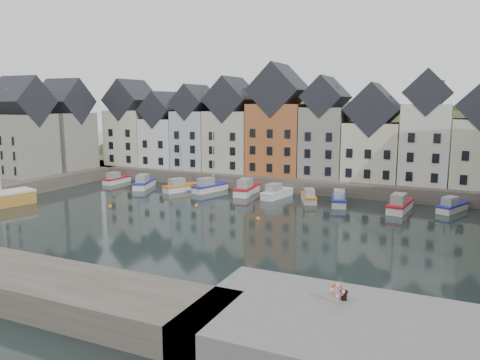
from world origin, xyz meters
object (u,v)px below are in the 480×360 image
Objects in this scene: boat_d at (209,187)px; mooring_bollard at (344,295)px; boat_a at (116,179)px; life_ring_post at (338,291)px.

boat_d is 45.82m from mooring_bollard.
boat_a is at bearing -163.81° from boat_d.
mooring_bollard is 1.02m from life_ring_post.
boat_a is 0.47× the size of boat_d.
boat_d reaches higher than boat_a.
life_ring_post is (-0.19, -0.84, 0.55)m from mooring_bollard.
mooring_bollard is (28.43, -35.91, 1.53)m from boat_d.
boat_d reaches higher than life_ring_post.
boat_d reaches higher than mooring_bollard.
mooring_bollard reaches higher than boat_a.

